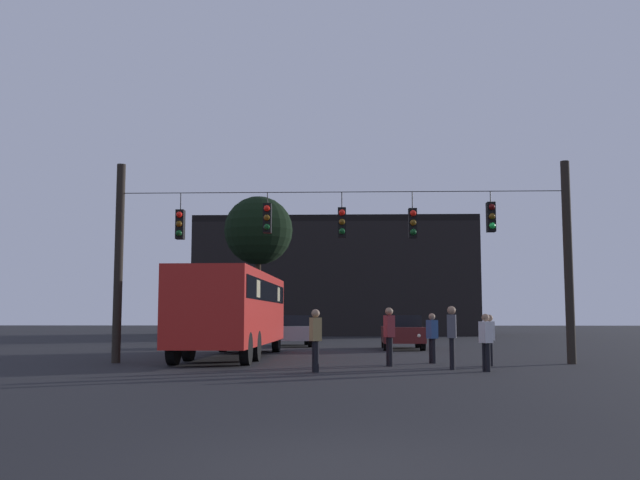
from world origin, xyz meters
TOP-DOWN VIEW (x-y plane):
  - ground_plane at (0.00, 24.50)m, footprint 168.00×168.00m
  - overhead_signal_span at (-0.03, 15.76)m, footprint 14.60×0.44m
  - city_bus at (-3.91, 18.98)m, footprint 2.73×11.04m
  - car_near_right at (2.71, 25.81)m, footprint 1.90×4.37m
  - car_far_left at (-2.47, 28.93)m, footprint 2.29×4.48m
  - pedestrian_crossing_left at (-0.67, 12.20)m, footprint 0.35×0.42m
  - pedestrian_crossing_center at (4.45, 14.76)m, footprint 0.24×0.36m
  - pedestrian_crossing_right at (3.89, 12.50)m, footprint 0.34×0.42m
  - pedestrian_near_bus at (3.10, 13.25)m, footprint 0.31×0.40m
  - pedestrian_trailing at (2.87, 15.94)m, footprint 0.36×0.42m
  - pedestrian_far_side at (1.43, 14.52)m, footprint 0.33×0.41m
  - corner_building at (-0.58, 51.16)m, footprint 21.55×9.56m
  - tree_left_silhouette at (-4.95, 34.92)m, footprint 4.03×4.03m

SIDE VIEW (x-z plane):
  - ground_plane at x=0.00m, z-range 0.00..0.00m
  - car_near_right at x=2.71m, z-range 0.04..1.56m
  - car_far_left at x=-2.47m, z-range 0.04..1.56m
  - pedestrian_crossing_center at x=4.45m, z-range 0.09..1.61m
  - pedestrian_crossing_right at x=3.89m, z-range 0.09..1.63m
  - pedestrian_trailing at x=2.87m, z-range 0.09..1.66m
  - pedestrian_crossing_left at x=-0.67m, z-range 0.11..1.77m
  - pedestrian_far_side at x=1.43m, z-range 0.12..1.85m
  - pedestrian_near_bus at x=3.10m, z-range 0.12..1.88m
  - city_bus at x=-3.91m, z-range 0.37..3.37m
  - overhead_signal_span at x=-0.03m, z-range 0.45..6.86m
  - corner_building at x=-0.58m, z-range 0.00..9.05m
  - tree_left_silhouette at x=-4.95m, z-range 2.21..10.72m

